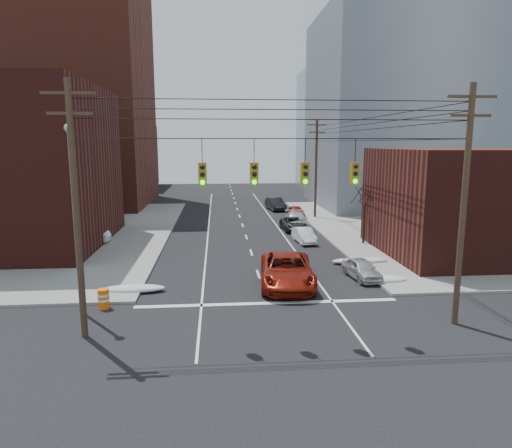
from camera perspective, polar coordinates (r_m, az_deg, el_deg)
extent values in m
plane|color=black|center=(18.72, 3.75, -16.65)|extent=(160.00, 160.00, 0.00)
cube|color=gray|center=(53.29, 28.90, -0.19)|extent=(40.00, 40.00, 0.15)
cube|color=brown|center=(68.29, -24.00, 14.77)|extent=(24.00, 20.00, 30.00)
cube|color=#481815|center=(93.53, -19.61, 8.02)|extent=(22.00, 18.00, 12.00)
cube|color=gray|center=(65.46, 17.64, 13.19)|extent=(22.00, 20.00, 25.00)
cube|color=gray|center=(90.55, 12.41, 11.48)|extent=(20.00, 18.00, 22.00)
cube|color=#481815|center=(38.75, 27.26, 2.42)|extent=(16.00, 12.00, 8.00)
cylinder|color=#473323|center=(20.60, -21.52, 1.25)|extent=(0.28, 0.28, 11.00)
cube|color=#473323|center=(20.49, -22.43, 14.91)|extent=(2.20, 0.12, 0.12)
cube|color=#473323|center=(20.43, -22.27, 12.69)|extent=(1.80, 0.12, 0.12)
cylinder|color=#473323|center=(22.64, 24.50, 1.78)|extent=(0.28, 0.28, 11.00)
cube|color=#473323|center=(22.54, 25.43, 14.20)|extent=(2.20, 0.12, 0.12)
cube|color=#473323|center=(22.49, 25.27, 12.17)|extent=(1.80, 0.12, 0.12)
cylinder|color=#473323|center=(51.81, 7.51, 6.76)|extent=(0.28, 0.28, 11.00)
cube|color=#473323|center=(51.76, 7.64, 12.19)|extent=(2.20, 0.12, 0.12)
cube|color=#473323|center=(51.74, 7.61, 11.30)|extent=(1.80, 0.12, 0.12)
cylinder|color=black|center=(19.69, 2.71, 10.62)|extent=(17.00, 0.04, 0.04)
cylinder|color=black|center=(19.53, -6.77, 9.10)|extent=(0.03, 0.03, 1.00)
cube|color=olive|center=(19.57, -6.71, 6.17)|extent=(0.35, 0.30, 1.00)
sphere|color=black|center=(19.38, -6.74, 7.08)|extent=(0.20, 0.20, 0.20)
sphere|color=black|center=(19.40, -6.72, 6.14)|extent=(0.20, 0.20, 0.20)
sphere|color=#0CE526|center=(19.43, -6.70, 5.19)|extent=(0.20, 0.20, 0.20)
cylinder|color=black|center=(19.59, -0.24, 9.17)|extent=(0.03, 0.03, 1.00)
cube|color=olive|center=(19.63, -0.24, 6.25)|extent=(0.35, 0.30, 1.00)
sphere|color=black|center=(19.44, -0.20, 7.16)|extent=(0.20, 0.20, 0.20)
sphere|color=black|center=(19.46, -0.20, 6.22)|extent=(0.20, 0.20, 0.20)
sphere|color=#0CE526|center=(19.48, -0.19, 5.28)|extent=(0.20, 0.20, 0.20)
cylinder|color=black|center=(19.89, 6.17, 9.13)|extent=(0.03, 0.03, 1.00)
cube|color=olive|center=(19.93, 6.12, 6.25)|extent=(0.35, 0.30, 1.00)
sphere|color=black|center=(19.74, 6.23, 7.14)|extent=(0.20, 0.20, 0.20)
sphere|color=black|center=(19.76, 6.21, 6.22)|extent=(0.20, 0.20, 0.20)
sphere|color=#0CE526|center=(19.79, 6.19, 5.29)|extent=(0.20, 0.20, 0.20)
cylinder|color=black|center=(20.42, 12.32, 8.98)|extent=(0.03, 0.03, 1.00)
cube|color=olive|center=(20.46, 12.21, 6.18)|extent=(0.35, 0.30, 1.00)
sphere|color=black|center=(20.28, 12.39, 7.05)|extent=(0.20, 0.20, 0.20)
sphere|color=black|center=(20.30, 12.35, 6.14)|extent=(0.20, 0.20, 0.20)
sphere|color=#0CE526|center=(20.32, 12.32, 5.24)|extent=(0.20, 0.20, 0.20)
cylinder|color=gray|center=(23.87, -21.65, -0.07)|extent=(0.18, 0.18, 9.00)
sphere|color=gray|center=(23.56, -22.38, 11.01)|extent=(0.44, 0.44, 0.44)
cylinder|color=black|center=(39.07, 13.35, -0.02)|extent=(0.20, 0.20, 3.50)
cylinder|color=black|center=(38.98, 13.97, 3.39)|extent=(0.27, 0.82, 1.19)
cylinder|color=black|center=(39.35, 13.54, 3.59)|extent=(1.17, 0.54, 1.38)
cylinder|color=black|center=(39.30, 12.56, 3.67)|extent=(1.44, 1.00, 1.48)
cylinder|color=black|center=(38.68, 12.90, 3.38)|extent=(0.17, 0.84, 1.19)
cylinder|color=black|center=(38.20, 13.05, 3.42)|extent=(0.82, 0.99, 1.40)
cylinder|color=black|center=(37.95, 13.99, 3.39)|extent=(1.74, 0.21, 1.43)
cylinder|color=black|center=(38.64, 14.06, 3.33)|extent=(0.48, 0.73, 1.20)
ellipsoid|color=silver|center=(27.23, -14.98, -7.81)|extent=(3.50, 1.08, 0.42)
ellipsoid|color=silver|center=(29.05, 15.54, -6.70)|extent=(3.00, 1.08, 0.42)
ellipsoid|color=silver|center=(33.15, 12.84, -4.51)|extent=(4.00, 1.08, 0.42)
imported|color=maroon|center=(27.40, 3.89, -5.80)|extent=(3.68, 6.93, 1.85)
imported|color=silver|center=(29.52, 13.08, -5.48)|extent=(1.93, 3.85, 1.26)
imported|color=white|center=(39.28, 6.04, -1.42)|extent=(1.65, 3.88, 1.24)
imported|color=black|center=(44.62, 4.70, 0.01)|extent=(2.31, 4.67, 1.27)
imported|color=#B8B9BD|center=(46.01, 5.09, 0.48)|extent=(2.46, 5.44, 1.54)
imported|color=maroon|center=(52.19, 5.06, 1.51)|extent=(1.65, 4.00, 1.36)
imported|color=black|center=(58.16, 2.43, 2.53)|extent=(2.31, 4.98, 1.58)
imported|color=white|center=(40.87, -20.96, -1.19)|extent=(4.56, 1.63, 1.50)
imported|color=#A7A7AC|center=(44.59, -21.33, -0.37)|extent=(5.63, 4.18, 1.42)
imported|color=black|center=(42.16, -23.84, -1.05)|extent=(5.43, 2.69, 1.52)
imported|color=#BAB9BE|center=(48.71, -22.85, 0.42)|extent=(4.81, 3.47, 1.52)
cylinder|color=orange|center=(25.04, -18.51, -8.85)|extent=(0.75, 0.75, 1.02)
cylinder|color=white|center=(24.98, -18.53, -8.41)|extent=(0.77, 0.77, 0.12)
cylinder|color=white|center=(25.06, -18.50, -8.96)|extent=(0.77, 0.77, 0.12)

